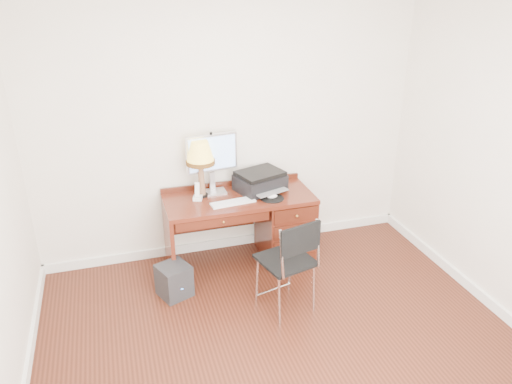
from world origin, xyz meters
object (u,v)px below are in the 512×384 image
object	(u,v)px
leg_lamp	(200,156)
equipment_box	(174,280)
chair	(289,257)
desk	(269,222)
monitor	(212,156)
phone	(198,195)
printer	(260,181)

from	to	relation	value
leg_lamp	equipment_box	bearing A→B (deg)	-126.96
leg_lamp	chair	bearing A→B (deg)	-63.17
desk	equipment_box	size ratio (longest dim) A/B	4.70
desk	chair	distance (m)	0.97
leg_lamp	equipment_box	xyz separation A→B (m)	(-0.40, -0.54, -1.02)
monitor	phone	xyz separation A→B (m)	(-0.20, -0.16, -0.33)
printer	monitor	bearing A→B (deg)	148.78
printer	chair	bearing A→B (deg)	-111.72
leg_lamp	phone	distance (m)	0.39
desk	monitor	size ratio (longest dim) A/B	2.45
monitor	phone	distance (m)	0.41
monitor	printer	size ratio (longest dim) A/B	1.10
desk	monitor	bearing A→B (deg)	159.37
desk	chair	xyz separation A→B (m)	(-0.13, -0.95, 0.15)
desk	printer	bearing A→B (deg)	126.18
chair	equipment_box	xyz separation A→B (m)	(-0.94, 0.53, -0.40)
desk	equipment_box	world-z (taller)	desk
monitor	printer	xyz separation A→B (m)	(0.47, -0.11, -0.28)
leg_lamp	printer	bearing A→B (deg)	-2.57
monitor	equipment_box	world-z (taller)	monitor
equipment_box	printer	bearing A→B (deg)	4.13
monitor	equipment_box	xyz separation A→B (m)	(-0.54, -0.62, -0.98)
monitor	equipment_box	size ratio (longest dim) A/B	1.92
printer	chair	size ratio (longest dim) A/B	0.60
monitor	chair	bearing A→B (deg)	-79.12
desk	leg_lamp	world-z (taller)	leg_lamp
equipment_box	chair	bearing A→B (deg)	-52.15
printer	leg_lamp	distance (m)	0.69
desk	monitor	distance (m)	0.92
printer	equipment_box	world-z (taller)	printer
printer	equipment_box	distance (m)	1.32
printer	phone	world-z (taller)	printer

